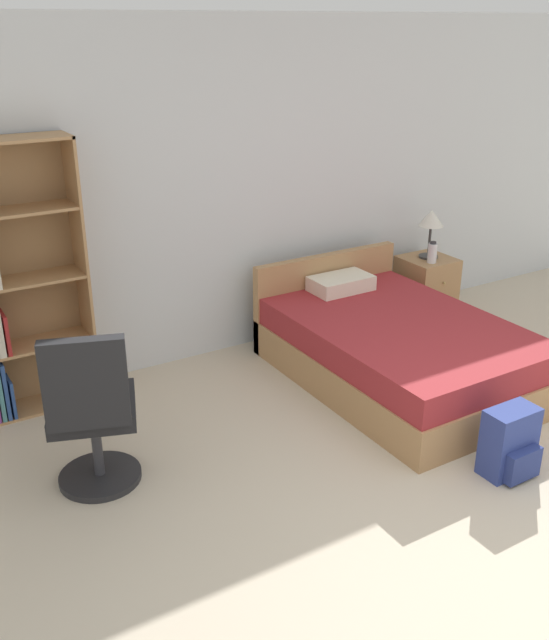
{
  "coord_description": "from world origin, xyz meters",
  "views": [
    {
      "loc": [
        -2.62,
        -1.64,
        2.54
      ],
      "look_at": [
        -0.43,
        1.98,
        0.75
      ],
      "focal_mm": 40.0,
      "sensor_mm": 36.0,
      "label": 1
    }
  ],
  "objects_px": {
    "office_chair": "(92,415)",
    "nightstand": "(426,288)",
    "table_lamp": "(431,221)",
    "water_bottle": "(432,253)",
    "backpack_blue": "(510,444)",
    "bed": "(394,347)"
  },
  "relations": [
    {
      "from": "office_chair",
      "to": "nightstand",
      "type": "height_order",
      "value": "office_chair"
    },
    {
      "from": "table_lamp",
      "to": "water_bottle",
      "type": "bearing_deg",
      "value": -120.53
    },
    {
      "from": "nightstand",
      "to": "water_bottle",
      "type": "relative_size",
      "value": 2.95
    },
    {
      "from": "office_chair",
      "to": "table_lamp",
      "type": "bearing_deg",
      "value": 16.67
    },
    {
      "from": "backpack_blue",
      "to": "water_bottle",
      "type": "bearing_deg",
      "value": 59.37
    },
    {
      "from": "nightstand",
      "to": "table_lamp",
      "type": "xyz_separation_m",
      "value": [
        0.01,
        0.01,
        0.62
      ]
    },
    {
      "from": "bed",
      "to": "office_chair",
      "type": "height_order",
      "value": "office_chair"
    },
    {
      "from": "office_chair",
      "to": "bed",
      "type": "bearing_deg",
      "value": 5.03
    },
    {
      "from": "bed",
      "to": "table_lamp",
      "type": "distance_m",
      "value": 1.49
    },
    {
      "from": "bed",
      "to": "table_lamp",
      "type": "relative_size",
      "value": 4.62
    },
    {
      "from": "office_chair",
      "to": "nightstand",
      "type": "relative_size",
      "value": 1.85
    },
    {
      "from": "bed",
      "to": "office_chair",
      "type": "bearing_deg",
      "value": -174.97
    },
    {
      "from": "table_lamp",
      "to": "backpack_blue",
      "type": "bearing_deg",
      "value": -120.63
    },
    {
      "from": "office_chair",
      "to": "nightstand",
      "type": "bearing_deg",
      "value": 16.51
    },
    {
      "from": "office_chair",
      "to": "table_lamp",
      "type": "distance_m",
      "value": 3.61
    },
    {
      "from": "office_chair",
      "to": "nightstand",
      "type": "xyz_separation_m",
      "value": [
        3.43,
        1.02,
        -0.22
      ]
    },
    {
      "from": "nightstand",
      "to": "table_lamp",
      "type": "bearing_deg",
      "value": 48.85
    },
    {
      "from": "office_chair",
      "to": "table_lamp",
      "type": "height_order",
      "value": "office_chair"
    },
    {
      "from": "table_lamp",
      "to": "water_bottle",
      "type": "height_order",
      "value": "table_lamp"
    },
    {
      "from": "table_lamp",
      "to": "water_bottle",
      "type": "xyz_separation_m",
      "value": [
        -0.07,
        -0.12,
        -0.24
      ]
    },
    {
      "from": "office_chair",
      "to": "water_bottle",
      "type": "distance_m",
      "value": 3.49
    },
    {
      "from": "nightstand",
      "to": "backpack_blue",
      "type": "relative_size",
      "value": 1.32
    }
  ]
}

